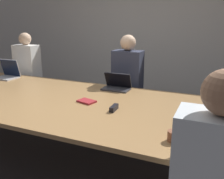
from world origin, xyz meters
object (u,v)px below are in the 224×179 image
(laptop_far_left, at_px, (8,73))
(stapler, at_px, (114,108))
(laptop_near_right, at_px, (208,143))
(laptop_far_center, at_px, (117,85))
(cup_near_right, at_px, (173,136))
(person_far_left, at_px, (29,77))
(person_far_center, at_px, (127,88))

(laptop_far_left, xyz_separation_m, stapler, (2.02, -0.64, -0.05))
(laptop_near_right, distance_m, laptop_far_center, 1.67)
(laptop_near_right, xyz_separation_m, cup_near_right, (-0.24, 0.09, -0.04))
(laptop_far_left, bearing_deg, laptop_far_center, 2.32)
(stapler, bearing_deg, laptop_far_center, 107.61)
(laptop_far_left, bearing_deg, laptop_near_right, -21.35)
(person_far_left, height_order, person_far_center, person_far_center)
(person_far_center, height_order, stapler, person_far_center)
(cup_near_right, bearing_deg, stapler, 147.90)
(laptop_far_center, bearing_deg, person_far_center, 88.80)
(laptop_near_right, bearing_deg, laptop_far_left, -21.35)
(laptop_near_right, bearing_deg, laptop_far_center, -46.28)
(laptop_near_right, xyz_separation_m, laptop_far_center, (-1.16, 1.21, -0.02))
(cup_near_right, xyz_separation_m, laptop_far_center, (-0.92, 1.12, 0.02))
(laptop_far_left, relative_size, person_far_left, 0.23)
(laptop_far_left, relative_size, stapler, 2.12)
(cup_near_right, relative_size, laptop_far_center, 0.25)
(laptop_far_left, bearing_deg, cup_near_right, -21.43)
(cup_near_right, distance_m, person_far_left, 3.11)
(laptop_far_center, distance_m, stapler, 0.76)
(person_far_left, bearing_deg, person_far_center, -0.84)
(cup_near_right, bearing_deg, person_far_left, 150.83)
(laptop_near_right, height_order, cup_near_right, laptop_near_right)
(laptop_far_left, distance_m, person_far_center, 1.82)
(laptop_near_right, distance_m, laptop_far_left, 3.13)
(cup_near_right, relative_size, stapler, 0.57)
(laptop_far_left, distance_m, person_far_left, 0.49)
(cup_near_right, xyz_separation_m, person_far_center, (-0.91, 1.49, -0.12))
(person_far_center, bearing_deg, laptop_far_left, -166.09)
(person_far_center, bearing_deg, cup_near_right, -58.57)
(cup_near_right, distance_m, stapler, 0.77)
(person_far_center, bearing_deg, person_far_left, 179.16)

